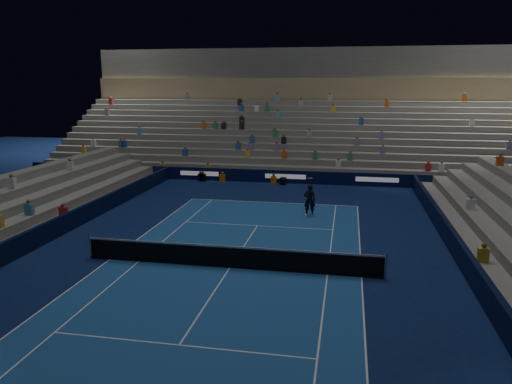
{
  "coord_description": "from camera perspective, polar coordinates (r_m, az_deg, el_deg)",
  "views": [
    {
      "loc": [
        4.73,
        -19.04,
        7.67
      ],
      "look_at": [
        0.0,
        6.0,
        2.0
      ],
      "focal_mm": 34.34,
      "sensor_mm": 36.0,
      "label": 1
    }
  ],
  "objects": [
    {
      "name": "court_surface",
      "position": [
        21.06,
        -3.07,
        -8.82
      ],
      "size": [
        10.97,
        23.77,
        0.01
      ],
      "primitive_type": "cube",
      "color": "#1A4A90",
      "rests_on": "ground"
    },
    {
      "name": "tennis_net",
      "position": [
        20.88,
        -3.09,
        -7.54
      ],
      "size": [
        12.9,
        0.1,
        1.1
      ],
      "color": "#B2B2B7",
      "rests_on": "ground"
    },
    {
      "name": "broadcast_camera",
      "position": [
        37.92,
        3.17,
        1.3
      ],
      "size": [
        0.49,
        0.9,
        0.55
      ],
      "color": "black",
      "rests_on": "ground"
    },
    {
      "name": "tennis_player",
      "position": [
        28.93,
        6.26,
        -0.96
      ],
      "size": [
        0.71,
        0.48,
        1.9
      ],
      "primitive_type": "imported",
      "rotation": [
        0.0,
        0.0,
        3.18
      ],
      "color": "black",
      "rests_on": "ground"
    },
    {
      "name": "sponsor_barrier_far",
      "position": [
        38.51,
        3.46,
        1.79
      ],
      "size": [
        44.0,
        0.25,
        1.0
      ],
      "primitive_type": "cube",
      "color": "black",
      "rests_on": "ground"
    },
    {
      "name": "ground",
      "position": [
        21.06,
        -3.07,
        -8.83
      ],
      "size": [
        90.0,
        90.0,
        0.0
      ],
      "primitive_type": "plane",
      "color": "#0B1A47",
      "rests_on": "ground"
    },
    {
      "name": "grandstand_main",
      "position": [
        47.37,
        4.97,
        7.3
      ],
      "size": [
        44.0,
        15.2,
        11.2
      ],
      "color": "slate",
      "rests_on": "ground"
    },
    {
      "name": "sponsor_barrier_east",
      "position": [
        20.94,
        23.99,
        -8.61
      ],
      "size": [
        0.25,
        37.0,
        1.0
      ],
      "primitive_type": "cube",
      "color": "black",
      "rests_on": "ground"
    },
    {
      "name": "sponsor_barrier_west",
      "position": [
        24.94,
        -25.39,
        -5.41
      ],
      "size": [
        0.25,
        37.0,
        1.0
      ],
      "primitive_type": "cube",
      "color": "black",
      "rests_on": "ground"
    }
  ]
}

